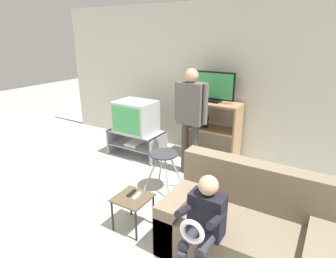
{
  "coord_description": "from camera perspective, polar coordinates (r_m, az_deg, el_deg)",
  "views": [
    {
      "loc": [
        1.95,
        -1.17,
        2.1
      ],
      "look_at": [
        0.14,
        1.83,
        0.9
      ],
      "focal_mm": 30.0,
      "sensor_mm": 36.0,
      "label": 1
    }
  ],
  "objects": [
    {
      "name": "person_standing_adult",
      "position": [
        4.15,
        4.6,
        3.38
      ],
      "size": [
        0.53,
        0.2,
        1.64
      ],
      "color": "#3D3833",
      "rests_on": "ground_plane"
    },
    {
      "name": "wall_back",
      "position": [
        4.99,
        7.84,
        9.51
      ],
      "size": [
        6.4,
        0.06,
        2.6
      ],
      "color": "beige",
      "rests_on": "ground_plane"
    },
    {
      "name": "remote_control_black",
      "position": [
        3.25,
        -7.42,
        -12.79
      ],
      "size": [
        0.05,
        0.15,
        0.02
      ],
      "primitive_type": "cube",
      "rotation": [
        0.0,
        0.0,
        0.08
      ],
      "color": "black",
      "rests_on": "snack_table"
    },
    {
      "name": "television_flat",
      "position": [
        4.68,
        9.33,
        8.29
      ],
      "size": [
        0.69,
        0.2,
        0.5
      ],
      "color": "black",
      "rests_on": "media_shelf"
    },
    {
      "name": "media_shelf",
      "position": [
        4.83,
        9.08,
        -0.41
      ],
      "size": [
        0.88,
        0.42,
        1.02
      ],
      "color": "#9E7A51",
      "rests_on": "ground_plane"
    },
    {
      "name": "snack_table",
      "position": [
        3.23,
        -7.18,
        -14.42
      ],
      "size": [
        0.37,
        0.37,
        0.39
      ],
      "color": "brown",
      "rests_on": "ground_plane"
    },
    {
      "name": "couch",
      "position": [
        2.97,
        15.11,
        -19.06
      ],
      "size": [
        1.5,
        0.82,
        0.9
      ],
      "color": "#756651",
      "rests_on": "ground_plane"
    },
    {
      "name": "folding_stool",
      "position": [
        3.86,
        -0.87,
        -6.13
      ],
      "size": [
        0.44,
        0.43,
        0.56
      ],
      "color": "#99999E",
      "rests_on": "ground_plane"
    },
    {
      "name": "person_seated_child",
      "position": [
        2.48,
        7.07,
        -18.51
      ],
      "size": [
        0.33,
        0.43,
        1.0
      ],
      "color": "#2D2D38",
      "rests_on": "ground_plane"
    },
    {
      "name": "tv_stand",
      "position": [
        5.07,
        -6.4,
        -2.92
      ],
      "size": [
        0.97,
        0.52,
        0.46
      ],
      "color": "#939399",
      "rests_on": "ground_plane"
    },
    {
      "name": "remote_control_white",
      "position": [
        3.19,
        -6.36,
        -13.37
      ],
      "size": [
        0.06,
        0.15,
        0.02
      ],
      "primitive_type": "cube",
      "rotation": [
        0.0,
        0.0,
        0.14
      ],
      "color": "silver",
      "rests_on": "snack_table"
    },
    {
      "name": "television_main",
      "position": [
        4.91,
        -6.62,
        2.55
      ],
      "size": [
        0.67,
        0.55,
        0.54
      ],
      "color": "#B2B2B7",
      "rests_on": "tv_stand"
    }
  ]
}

